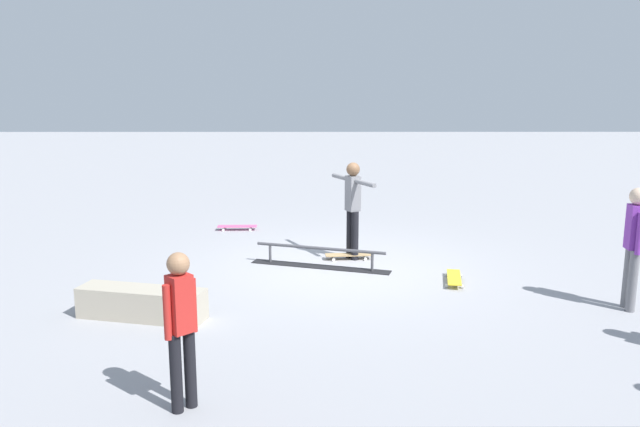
{
  "coord_description": "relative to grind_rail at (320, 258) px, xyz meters",
  "views": [
    {
      "loc": [
        0.39,
        10.01,
        2.95
      ],
      "look_at": [
        0.37,
        0.48,
        1.0
      ],
      "focal_mm": 35.67,
      "sensor_mm": 36.0,
      "label": 1
    }
  ],
  "objects": [
    {
      "name": "skate_ledge",
      "position": [
        2.28,
        2.3,
        0.05
      ],
      "size": [
        1.7,
        0.79,
        0.4
      ],
      "primitive_type": "cube",
      "rotation": [
        0.0,
        0.0,
        -0.23
      ],
      "color": "#B2A893",
      "rests_on": "ground_plane"
    },
    {
      "name": "ground_plane",
      "position": [
        -0.37,
        0.02,
        -0.15
      ],
      "size": [
        60.0,
        60.0,
        0.0
      ],
      "primitive_type": "plane",
      "color": "#9E9EA3"
    },
    {
      "name": "skateboard_main",
      "position": [
        -0.49,
        -0.48,
        -0.07
      ],
      "size": [
        0.81,
        0.31,
        0.09
      ],
      "rotation": [
        0.0,
        0.0,
        3.23
      ],
      "color": "tan",
      "rests_on": "ground_plane"
    },
    {
      "name": "bystander_red_shirt",
      "position": [
        1.26,
        4.63,
        0.7
      ],
      "size": [
        0.29,
        0.28,
        1.5
      ],
      "rotation": [
        0.0,
        0.0,
        3.91
      ],
      "color": "black",
      "rests_on": "ground_plane"
    },
    {
      "name": "loose_skateboard_yellow",
      "position": [
        -2.03,
        0.82,
        -0.07
      ],
      "size": [
        0.36,
        0.82,
        0.09
      ],
      "rotation": [
        0.0,
        0.0,
        1.39
      ],
      "color": "yellow",
      "rests_on": "ground_plane"
    },
    {
      "name": "grind_rail",
      "position": [
        0.0,
        0.0,
        0.0
      ],
      "size": [
        2.31,
        0.94,
        0.34
      ],
      "rotation": [
        0.0,
        0.0,
        -0.31
      ],
      "color": "black",
      "rests_on": "ground_plane"
    },
    {
      "name": "bystander_purple_shirt",
      "position": [
        -4.1,
        1.99,
        0.78
      ],
      "size": [
        0.22,
        0.37,
        1.64
      ],
      "rotation": [
        0.0,
        0.0,
        4.62
      ],
      "color": "slate",
      "rests_on": "ground_plane"
    },
    {
      "name": "loose_skateboard_pink",
      "position": [
        1.69,
        -2.7,
        -0.07
      ],
      "size": [
        0.81,
        0.28,
        0.09
      ],
      "rotation": [
        0.0,
        0.0,
        0.03
      ],
      "color": "#E05993",
      "rests_on": "ground_plane"
    },
    {
      "name": "skater_main",
      "position": [
        -0.56,
        -0.52,
        0.82
      ],
      "size": [
        0.69,
        1.22,
        1.66
      ],
      "rotation": [
        0.0,
        0.0,
        2.05
      ],
      "color": "black",
      "rests_on": "ground_plane"
    }
  ]
}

